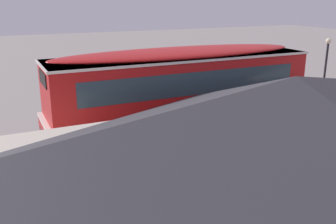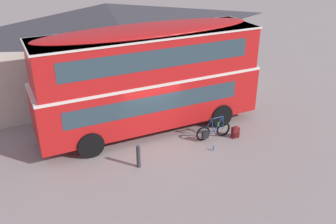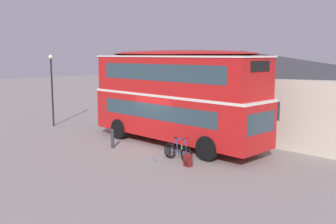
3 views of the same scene
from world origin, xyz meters
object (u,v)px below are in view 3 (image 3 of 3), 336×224
touring_bicycle (177,152)px  street_lamp (52,82)px  water_bottle_blue_sports (154,160)px  double_decker_bus (175,93)px  backpack_on_ground (188,160)px  kerb_bollard (112,138)px

touring_bicycle → street_lamp: 11.63m
water_bottle_blue_sports → street_lamp: (-10.90, 1.07, 2.73)m
water_bottle_blue_sports → street_lamp: 11.29m
double_decker_bus → street_lamp: bearing=-168.6°
backpack_on_ground → kerb_bollard: (-4.72, -0.36, 0.22)m
backpack_on_ground → kerb_bollard: bearing=-175.6°
touring_bicycle → kerb_bollard: (-3.74, -0.70, 0.12)m
double_decker_bus → kerb_bollard: (-1.62, -2.74, -2.14)m
street_lamp → kerb_bollard: 8.03m
touring_bicycle → water_bottle_blue_sports: (-0.46, -0.90, -0.28)m
touring_bicycle → kerb_bollard: bearing=-169.4°
touring_bicycle → backpack_on_ground: size_ratio=3.14×
touring_bicycle → water_bottle_blue_sports: 1.05m
water_bottle_blue_sports → street_lamp: street_lamp is taller
kerb_bollard → touring_bicycle: bearing=10.6°
touring_bicycle → kerb_bollard: touring_bicycle is taller
double_decker_bus → water_bottle_blue_sports: (1.65, -2.94, -2.55)m
double_decker_bus → backpack_on_ground: bearing=-37.4°
double_decker_bus → backpack_on_ground: size_ratio=18.50×
backpack_on_ground → double_decker_bus: bearing=142.6°
double_decker_bus → kerb_bollard: double_decker_bus is taller
double_decker_bus → water_bottle_blue_sports: bearing=-60.6°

